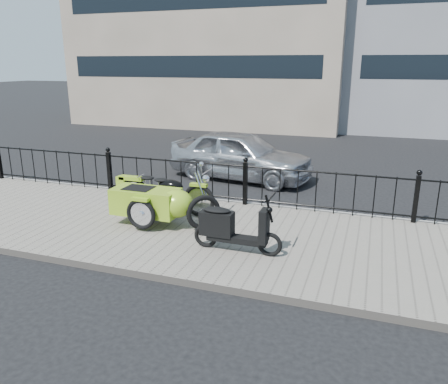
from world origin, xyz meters
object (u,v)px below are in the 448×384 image
(spare_tire, at_px, (204,213))
(sedan_car, at_px, (241,155))
(scooter, at_px, (231,228))
(motorcycle_sidecar, at_px, (158,200))

(spare_tire, relative_size, sedan_car, 0.17)
(scooter, distance_m, sedan_car, 5.24)
(motorcycle_sidecar, distance_m, sedan_car, 4.27)
(spare_tire, bearing_deg, sedan_car, 97.92)
(scooter, relative_size, spare_tire, 2.25)
(motorcycle_sidecar, height_order, scooter, scooter)
(motorcycle_sidecar, distance_m, spare_tire, 1.00)
(scooter, bearing_deg, sedan_car, 105.39)
(scooter, xyz_separation_m, spare_tire, (-0.79, 0.75, -0.06))
(sedan_car, bearing_deg, scooter, -155.51)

